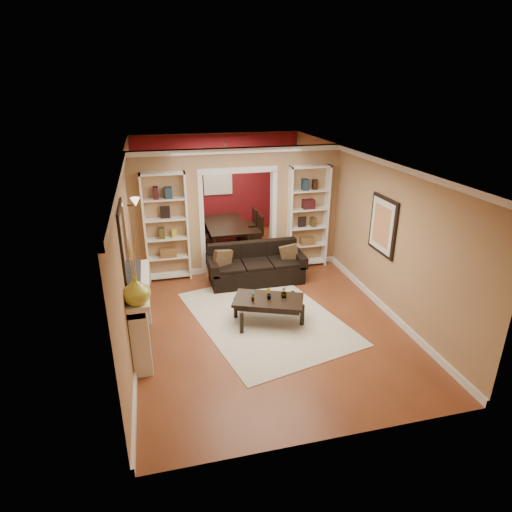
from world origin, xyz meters
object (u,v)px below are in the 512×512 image
object	(u,v)px
sofa	(256,264)
fireplace	(142,315)
coffee_table	(268,310)
bookshelf_left	(166,228)
bookshelf_right	(308,217)
dining_table	(227,235)

from	to	relation	value
sofa	fireplace	bearing A→B (deg)	-139.86
coffee_table	fireplace	world-z (taller)	fireplace
bookshelf_left	coffee_table	bearing A→B (deg)	-54.86
sofa	bookshelf_right	xyz separation A→B (m)	(1.33, 0.58, 0.75)
bookshelf_left	dining_table	size ratio (longest dim) A/B	1.28
fireplace	sofa	bearing A→B (deg)	40.14
bookshelf_left	dining_table	bearing A→B (deg)	45.75
fireplace	dining_table	xyz separation A→B (m)	(2.09, 4.12, -0.26)
bookshelf_right	sofa	bearing A→B (deg)	-156.40
sofa	fireplace	xyz separation A→B (m)	(-2.31, -1.95, 0.18)
sofa	dining_table	xyz separation A→B (m)	(-0.22, 2.17, -0.08)
dining_table	sofa	bearing A→B (deg)	-174.18
sofa	dining_table	size ratio (longest dim) A/B	1.13
bookshelf_left	dining_table	world-z (taller)	bookshelf_left
sofa	bookshelf_left	bearing A→B (deg)	161.88
coffee_table	bookshelf_right	distance (m)	2.87
coffee_table	bookshelf_right	bearing A→B (deg)	78.25
sofa	coffee_table	world-z (taller)	sofa
sofa	bookshelf_left	world-z (taller)	bookshelf_left
bookshelf_right	fireplace	world-z (taller)	bookshelf_right
sofa	bookshelf_right	distance (m)	1.63
coffee_table	bookshelf_left	size ratio (longest dim) A/B	0.52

